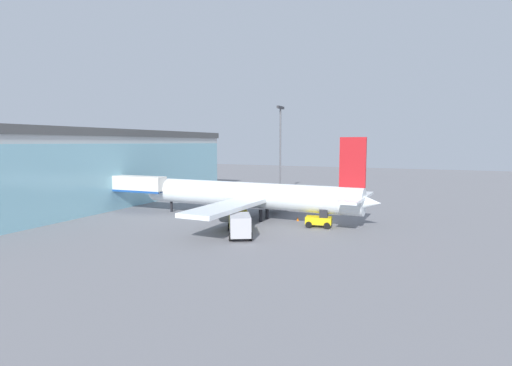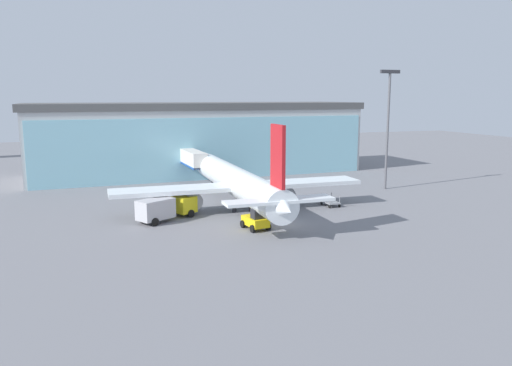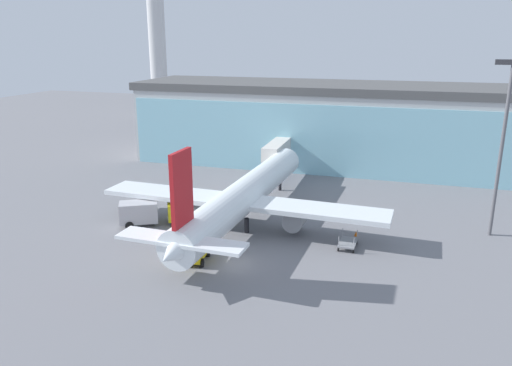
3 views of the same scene
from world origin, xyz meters
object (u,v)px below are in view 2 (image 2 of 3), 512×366
(apron_light_mast, at_px, (388,119))
(baggage_cart, at_px, (330,202))
(catering_truck, at_px, (165,208))
(pushback_tug, at_px, (256,220))
(safety_cone_nose, at_px, (266,217))
(safety_cone_wingtip, at_px, (322,199))
(jet_bridge, at_px, (190,158))
(airplane, at_px, (238,183))

(apron_light_mast, relative_size, baggage_cart, 6.27)
(catering_truck, height_order, pushback_tug, catering_truck)
(safety_cone_nose, xyz_separation_m, safety_cone_wingtip, (10.62, 6.99, 0.00))
(baggage_cart, distance_m, pushback_tug, 14.89)
(safety_cone_nose, bearing_deg, jet_bridge, 96.50)
(baggage_cart, bearing_deg, apron_light_mast, -58.92)
(airplane, relative_size, catering_truck, 4.78)
(catering_truck, relative_size, safety_cone_wingtip, 13.51)
(safety_cone_nose, bearing_deg, baggage_cart, 20.35)
(airplane, xyz_separation_m, pushback_tug, (-1.19, -10.01, -2.32))
(baggage_cart, relative_size, safety_cone_wingtip, 5.13)
(safety_cone_nose, bearing_deg, airplane, 102.66)
(apron_light_mast, height_order, catering_truck, apron_light_mast)
(catering_truck, distance_m, safety_cone_wingtip, 21.96)
(airplane, height_order, safety_cone_nose, airplane)
(pushback_tug, bearing_deg, baggage_cart, -68.61)
(jet_bridge, distance_m, airplane, 20.42)
(apron_light_mast, distance_m, pushback_tug, 32.00)
(jet_bridge, bearing_deg, apron_light_mast, -121.19)
(baggage_cart, height_order, pushback_tug, pushback_tug)
(pushback_tug, height_order, safety_cone_wingtip, pushback_tug)
(jet_bridge, distance_m, safety_cone_nose, 27.06)
(apron_light_mast, bearing_deg, pushback_tug, -149.69)
(catering_truck, bearing_deg, airplane, -12.41)
(catering_truck, relative_size, pushback_tug, 2.16)
(jet_bridge, bearing_deg, pushback_tug, 178.79)
(pushback_tug, relative_size, safety_cone_nose, 6.26)
(jet_bridge, relative_size, apron_light_mast, 0.72)
(catering_truck, bearing_deg, safety_cone_wingtip, -19.96)
(catering_truck, xyz_separation_m, pushback_tug, (8.39, -7.04, -0.49))
(jet_bridge, xyz_separation_m, baggage_cart, (13.27, -22.82, -3.59))
(catering_truck, height_order, baggage_cart, catering_truck)
(catering_truck, xyz_separation_m, baggage_cart, (21.23, 0.49, -0.97))
(catering_truck, bearing_deg, jet_bridge, 41.50)
(apron_light_mast, relative_size, safety_cone_nose, 32.20)
(apron_light_mast, distance_m, catering_truck, 36.88)
(catering_truck, relative_size, safety_cone_nose, 13.51)
(jet_bridge, bearing_deg, baggage_cart, -151.85)
(catering_truck, bearing_deg, pushback_tug, -69.63)
(apron_light_mast, height_order, safety_cone_wingtip, apron_light_mast)
(catering_truck, relative_size, baggage_cart, 2.63)
(airplane, relative_size, safety_cone_wingtip, 64.56)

